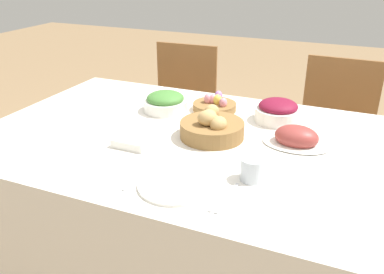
# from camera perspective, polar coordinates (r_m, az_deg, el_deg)

# --- Properties ---
(dining_table) EXTENTS (1.76, 1.11, 0.76)m
(dining_table) POSITION_cam_1_polar(r_m,az_deg,el_deg) (1.84, 0.26, -10.83)
(dining_table) COLOR white
(dining_table) RESTS_ON ground
(chair_far_left) EXTENTS (0.43, 0.43, 0.90)m
(chair_far_left) POSITION_cam_1_polar(r_m,az_deg,el_deg) (2.70, -1.72, 3.74)
(chair_far_left) COLOR brown
(chair_far_left) RESTS_ON ground
(chair_far_right) EXTENTS (0.44, 0.44, 0.90)m
(chair_far_right) POSITION_cam_1_polar(r_m,az_deg,el_deg) (2.48, 19.17, 0.40)
(chair_far_right) COLOR brown
(chair_far_right) RESTS_ON ground
(bread_basket) EXTENTS (0.26, 0.26, 0.13)m
(bread_basket) POSITION_cam_1_polar(r_m,az_deg,el_deg) (1.63, 2.82, 1.39)
(bread_basket) COLOR olive
(bread_basket) RESTS_ON dining_table
(egg_basket) EXTENTS (0.20, 0.20, 0.08)m
(egg_basket) POSITION_cam_1_polar(r_m,az_deg,el_deg) (1.93, 3.21, 4.50)
(egg_basket) COLOR olive
(egg_basket) RESTS_ON dining_table
(ham_platter) EXTENTS (0.26, 0.18, 0.09)m
(ham_platter) POSITION_cam_1_polar(r_m,az_deg,el_deg) (1.62, 14.43, -0.14)
(ham_platter) COLOR white
(ham_platter) RESTS_ON dining_table
(beet_salad_bowl) EXTENTS (0.20, 0.20, 0.10)m
(beet_salad_bowl) POSITION_cam_1_polar(r_m,az_deg,el_deg) (1.83, 11.95, 3.59)
(beet_salad_bowl) COLOR white
(beet_salad_bowl) RESTS_ON dining_table
(green_salad_bowl) EXTENTS (0.20, 0.20, 0.09)m
(green_salad_bowl) POSITION_cam_1_polar(r_m,az_deg,el_deg) (1.91, -3.74, 4.91)
(green_salad_bowl) COLOR white
(green_salad_bowl) RESTS_ON dining_table
(dinner_plate) EXTENTS (0.24, 0.24, 0.01)m
(dinner_plate) POSITION_cam_1_polar(r_m,az_deg,el_deg) (1.31, -2.37, -6.77)
(dinner_plate) COLOR white
(dinner_plate) RESTS_ON dining_table
(fork) EXTENTS (0.02, 0.18, 0.00)m
(fork) POSITION_cam_1_polar(r_m,az_deg,el_deg) (1.37, -7.90, -5.56)
(fork) COLOR silver
(fork) RESTS_ON dining_table
(knife) EXTENTS (0.02, 0.18, 0.00)m
(knife) POSITION_cam_1_polar(r_m,az_deg,el_deg) (1.26, 3.67, -8.21)
(knife) COLOR silver
(knife) RESTS_ON dining_table
(spoon) EXTENTS (0.02, 0.18, 0.00)m
(spoon) POSITION_cam_1_polar(r_m,az_deg,el_deg) (1.25, 4.98, -8.49)
(spoon) COLOR silver
(spoon) RESTS_ON dining_table
(drinking_cup) EXTENTS (0.08, 0.08, 0.08)m
(drinking_cup) POSITION_cam_1_polar(r_m,az_deg,el_deg) (1.34, 8.43, -4.51)
(drinking_cup) COLOR silver
(drinking_cup) RESTS_ON dining_table
(butter_dish) EXTENTS (0.13, 0.08, 0.03)m
(butter_dish) POSITION_cam_1_polar(r_m,az_deg,el_deg) (1.58, -8.54, -0.79)
(butter_dish) COLOR white
(butter_dish) RESTS_ON dining_table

